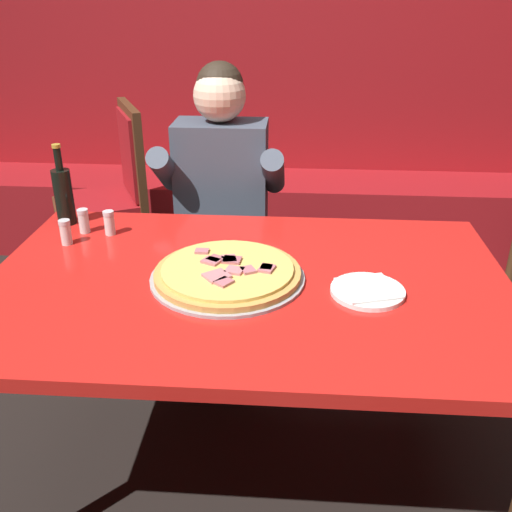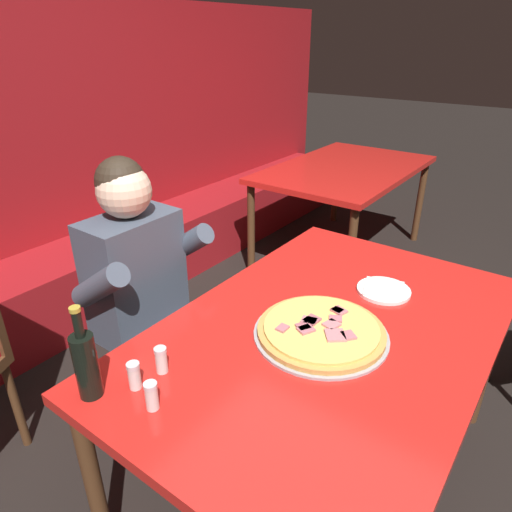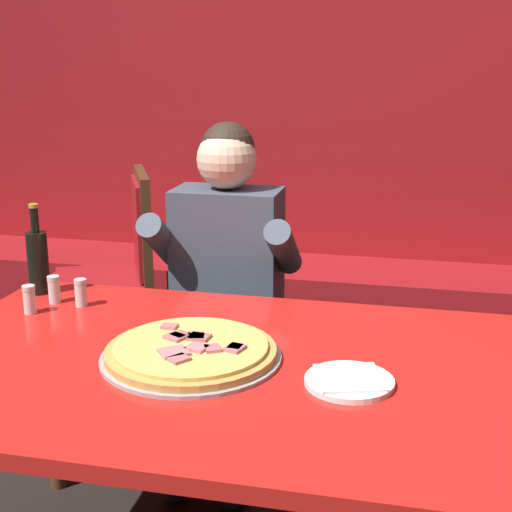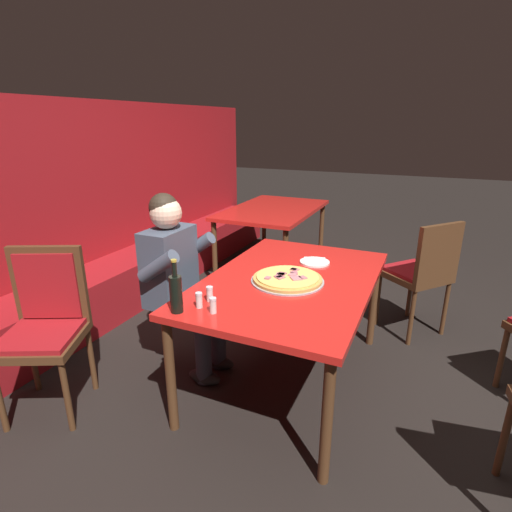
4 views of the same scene
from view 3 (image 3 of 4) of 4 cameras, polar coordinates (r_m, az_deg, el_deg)
booth_wall_panel at (r=3.83m, az=5.59°, el=7.55°), size 6.80×0.16×1.90m
booth_bench at (r=3.70m, az=4.66°, el=-4.25°), size 6.46×0.48×0.46m
main_dining_table at (r=1.84m, az=-3.43°, el=-10.25°), size 1.55×1.01×0.76m
pizza at (r=1.82m, az=-5.20°, el=-7.62°), size 0.46×0.46×0.05m
plate_white_paper at (r=1.70m, az=7.48°, el=-9.87°), size 0.21×0.21×0.02m
beer_bottle at (r=2.37m, az=-17.04°, el=-0.29°), size 0.07×0.07×0.29m
shaker_oregano at (r=2.29m, az=-15.84°, el=-2.69°), size 0.04×0.04×0.09m
shaker_red_pepper_flakes at (r=2.23m, az=-13.83°, el=-2.97°), size 0.04×0.04×0.09m
shaker_parmesan at (r=2.21m, az=-17.67°, el=-3.43°), size 0.04×0.04×0.09m
diner_seated_blue_shirt at (r=2.52m, az=-2.75°, el=-2.46°), size 0.53×0.53×1.27m
dining_chair_far_right at (r=3.26m, az=-10.93°, el=-0.76°), size 0.59×0.59×1.00m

